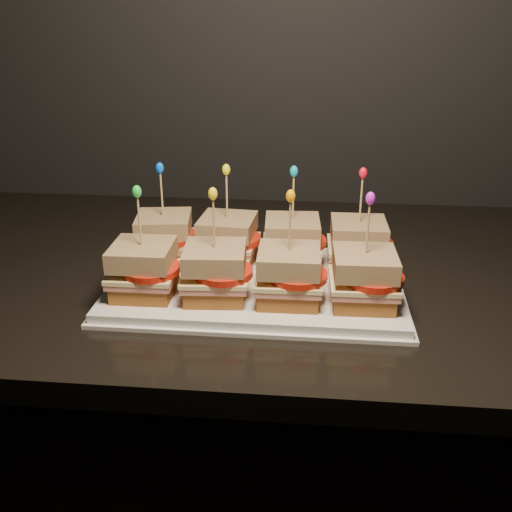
{
  "coord_description": "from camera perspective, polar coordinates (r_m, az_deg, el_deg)",
  "views": [
    {
      "loc": [
        0.14,
        0.82,
        1.27
      ],
      "look_at": [
        0.07,
        1.57,
        0.94
      ],
      "focal_mm": 40.0,
      "sensor_mm": 36.0,
      "label": 1
    }
  ],
  "objects": [
    {
      "name": "sandwich_5_tomato",
      "position": [
        0.77,
        -3.29,
        -1.59
      ],
      "size": [
        0.08,
        0.08,
        0.01
      ],
      "primitive_type": "cylinder",
      "color": "red",
      "rests_on": "sandwich_5_cheese"
    },
    {
      "name": "sandwich_6_tomato",
      "position": [
        0.76,
        4.18,
        -1.89
      ],
      "size": [
        0.08,
        0.08,
        0.01
      ],
      "primitive_type": "cylinder",
      "color": "red",
      "rests_on": "sandwich_6_cheese"
    },
    {
      "name": "sandwich_5_cheese",
      "position": [
        0.78,
        -4.08,
        -1.86
      ],
      "size": [
        0.1,
        0.09,
        0.01
      ],
      "primitive_type": "cube",
      "rotation": [
        0.0,
        0.0,
        0.07
      ],
      "color": "#F6DC95",
      "rests_on": "sandwich_5_ham"
    },
    {
      "name": "sandwich_1_bread_top",
      "position": [
        0.88,
        -2.88,
        3.01
      ],
      "size": [
        0.09,
        0.09,
        0.03
      ],
      "primitive_type": "cube",
      "rotation": [
        0.0,
        0.0,
        -0.08
      ],
      "color": "#613612",
      "rests_on": "sandwich_1_tomato"
    },
    {
      "name": "sandwich_5_bread_bot",
      "position": [
        0.79,
        -4.04,
        -3.32
      ],
      "size": [
        0.09,
        0.09,
        0.02
      ],
      "primitive_type": "cube",
      "rotation": [
        0.0,
        0.0,
        0.07
      ],
      "color": "brown",
      "rests_on": "platter"
    },
    {
      "name": "sandwich_6_bread_bot",
      "position": [
        0.78,
        3.24,
        -3.64
      ],
      "size": [
        0.08,
        0.08,
        0.02
      ],
      "primitive_type": "cube",
      "rotation": [
        0.0,
        0.0,
        0.01
      ],
      "color": "brown",
      "rests_on": "platter"
    },
    {
      "name": "sandwich_7_tomato",
      "position": [
        0.77,
        11.67,
        -2.16
      ],
      "size": [
        0.08,
        0.08,
        0.01
      ],
      "primitive_type": "cylinder",
      "color": "red",
      "rests_on": "sandwich_7_cheese"
    },
    {
      "name": "sandwich_1_tomato",
      "position": [
        0.88,
        -2.13,
        1.72
      ],
      "size": [
        0.08,
        0.08,
        0.01
      ],
      "primitive_type": "cylinder",
      "color": "red",
      "rests_on": "sandwich_1_cheese"
    },
    {
      "name": "sandwich_5_ham",
      "position": [
        0.78,
        -4.07,
        -2.33
      ],
      "size": [
        0.09,
        0.09,
        0.01
      ],
      "primitive_type": "cube",
      "rotation": [
        0.0,
        0.0,
        0.07
      ],
      "color": "#C06F62",
      "rests_on": "sandwich_5_bread_bot"
    },
    {
      "name": "sandwich_0_bread_bot",
      "position": [
        0.91,
        -9.02,
        0.36
      ],
      "size": [
        0.09,
        0.09,
        0.02
      ],
      "primitive_type": "cube",
      "rotation": [
        0.0,
        0.0,
        0.13
      ],
      "color": "brown",
      "rests_on": "platter"
    },
    {
      "name": "sandwich_2_pick",
      "position": [
        0.85,
        3.73,
        5.54
      ],
      "size": [
        0.0,
        0.0,
        0.09
      ],
      "primitive_type": "cylinder",
      "color": "tan",
      "rests_on": "sandwich_2_bread_top"
    },
    {
      "name": "sandwich_4_cheese",
      "position": [
        0.8,
        -11.15,
        -1.54
      ],
      "size": [
        0.09,
        0.09,
        0.01
      ],
      "primitive_type": "cube",
      "rotation": [
        0.0,
        0.0,
        0.01
      ],
      "color": "#F6DC95",
      "rests_on": "sandwich_4_ham"
    },
    {
      "name": "sandwich_2_tomato",
      "position": [
        0.87,
        4.4,
        1.48
      ],
      "size": [
        0.08,
        0.08,
        0.01
      ],
      "primitive_type": "cylinder",
      "color": "red",
      "rests_on": "sandwich_2_cheese"
    },
    {
      "name": "sandwich_5_bread_top",
      "position": [
        0.77,
        -4.14,
        -0.12
      ],
      "size": [
        0.09,
        0.09,
        0.03
      ],
      "primitive_type": "cube",
      "rotation": [
        0.0,
        0.0,
        0.07
      ],
      "color": "#613612",
      "rests_on": "sandwich_5_tomato"
    },
    {
      "name": "platter_rim",
      "position": [
        0.85,
        0.0,
        -3.23
      ],
      "size": [
        0.43,
        0.27,
        0.01
      ],
      "primitive_type": "cube",
      "color": "white",
      "rests_on": "granite_slab"
    },
    {
      "name": "sandwich_3_bread_bot",
      "position": [
        0.89,
        10.01,
        -0.36
      ],
      "size": [
        0.08,
        0.08,
        0.02
      ],
      "primitive_type": "cube",
      "rotation": [
        0.0,
        0.0,
        0.01
      ],
      "color": "brown",
      "rests_on": "platter"
    },
    {
      "name": "sandwich_2_ham",
      "position": [
        0.88,
        3.6,
        0.78
      ],
      "size": [
        0.09,
        0.09,
        0.01
      ],
      "primitive_type": "cube",
      "rotation": [
        0.0,
        0.0,
        0.05
      ],
      "color": "#C06F62",
      "rests_on": "sandwich_2_bread_bot"
    },
    {
      "name": "sandwich_4_frill",
      "position": [
        0.76,
        -11.83,
        6.33
      ],
      "size": [
        0.01,
        0.01,
        0.02
      ],
      "primitive_type": "ellipsoid",
      "color": "green",
      "rests_on": "sandwich_4_pick"
    },
    {
      "name": "sandwich_6_cheese",
      "position": [
        0.77,
        3.28,
        -2.17
      ],
      "size": [
        0.09,
        0.09,
        0.01
      ],
      "primitive_type": "cube",
      "rotation": [
        0.0,
        0.0,
        0.01
      ],
      "color": "#F6DC95",
      "rests_on": "sandwich_6_ham"
    },
    {
      "name": "sandwich_2_frill",
      "position": [
        0.84,
        3.82,
        8.46
      ],
      "size": [
        0.01,
        0.01,
        0.02
      ],
      "primitive_type": "ellipsoid",
      "color": "#0E9BB3",
      "rests_on": "sandwich_2_pick"
    },
    {
      "name": "sandwich_6_pick",
      "position": [
        0.74,
        3.4,
        2.7
      ],
      "size": [
        0.0,
        0.0,
        0.09
      ],
      "primitive_type": "cylinder",
      "color": "tan",
      "rests_on": "sandwich_6_bread_top"
    },
    {
      "name": "sandwich_1_ham",
      "position": [
        0.89,
        -2.83,
        1.02
      ],
      "size": [
        0.09,
        0.09,
        0.01
      ],
      "primitive_type": "cube",
      "rotation": [
        0.0,
        0.0,
        -0.08
      ],
      "color": "#C06F62",
      "rests_on": "sandwich_1_bread_bot"
    },
    {
      "name": "sandwich_3_frill",
      "position": [
        0.84,
        10.66,
        8.16
      ],
      "size": [
        0.01,
        0.01,
        0.02
      ],
      "primitive_type": "ellipsoid",
      "color": "red",
      "rests_on": "sandwich_3_pick"
    },
    {
      "name": "sandwich_2_bread_top",
      "position": [
        0.87,
        3.66,
        2.78
      ],
      "size": [
        0.09,
        0.09,
        0.03
      ],
      "primitive_type": "cube",
      "rotation": [
        0.0,
        0.0,
        0.05
      ],
      "color": "#613612",
      "rests_on": "sandwich_2_tomato"
    },
    {
      "name": "sandwich_7_pick",
      "position": [
        0.74,
        11.1,
        2.39
      ],
      "size": [
        0.0,
        0.0,
        0.09
      ],
      "primitive_type": "cylinder",
      "color": "tan",
      "rests_on": "sandwich_7_bread_top"
    },
    {
      "name": "sandwich_4_tomato",
      "position": [
        0.79,
        -10.48,
        -1.27
      ],
      "size": [
        0.08,
        0.08,
        0.01
      ],
      "primitive_type": "cylinder",
      "color": "red",
      "rests_on": "sandwich_4_cheese"
    },
    {
      "name": "sandwich_4_bread_bot",
      "position": [
        0.81,
        -11.03,
        -2.96
      ],
      "size": [
        0.08,
        0.08,
        0.02
      ],
      "primitive_type": "cube",
      "rotation": [
        0.0,
        0.0,
        0.01
      ],
      "color": "brown",
      "rests_on": "platter"
    },
    {
      "name": "sandwich_2_cheese",
      "position": [
        0.88,
        3.62,
        1.2
      ],
      "size": [
        0.09,
        0.09,
        0.01
      ],
      "primitive_type": "cube",
      "rotation": [
        0.0,
        0.0,
        0.05
      ],
      "color": "#F6DC95",
      "rests_on": "sandwich_2_ham"
    },
    {
      "name": "sandwich_0_bread_top",
      "position": [
        0.9,
        -9.21,
        3.19
      ],
      "size": [
        0.09,
        0.09,
        0.03
      ],
      "primitive_type": "cube",
      "rotation": [
        0.0,
        0.0,
        0.13
      ],
      "color": "#613612",
      "rests_on": "sandwich_0_tomato"
    },
    {
      "name": "sandwich_0_pick",
      "position": [
        0.88,
        -9.39,
        5.86
      ],
      "size": [
        0.0,
        0.0,
        0.09
      ],
      "primitive_type": "cylinder",
      "color": "tan",
      "rests_on": "sandwich_0_bread_top"
    },
    {
      "name": "platter",
      "position": [
        0.84,
        0.0,
        -2.86
      ],
      "size": [
        0.42,
        0.26,
        0.02
      ],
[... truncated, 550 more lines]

